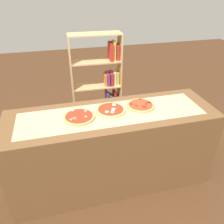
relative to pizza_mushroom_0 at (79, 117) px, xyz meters
name	(u,v)px	position (x,y,z in m)	size (l,w,h in m)	color
ground_plane	(112,178)	(0.34, 0.00, -0.94)	(12.00, 12.00, 0.00)	#4C2D19
counter	(112,149)	(0.34, 0.00, -0.48)	(2.20, 0.70, 0.93)	brown
parchment_paper	(112,114)	(0.34, 0.00, -0.01)	(1.90, 0.48, 0.00)	tan
pizza_mushroom_0	(79,117)	(0.00, 0.00, 0.00)	(0.31, 0.31, 0.03)	tan
pizza_mozzarella_1	(111,110)	(0.34, 0.05, 0.00)	(0.31, 0.31, 0.03)	#DBB26B
pizza_pepperoni_2	(141,105)	(0.67, 0.07, 0.00)	(0.30, 0.30, 0.03)	tan
bookshelf	(103,88)	(0.48, 1.10, -0.23)	(0.72, 0.27, 1.50)	tan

